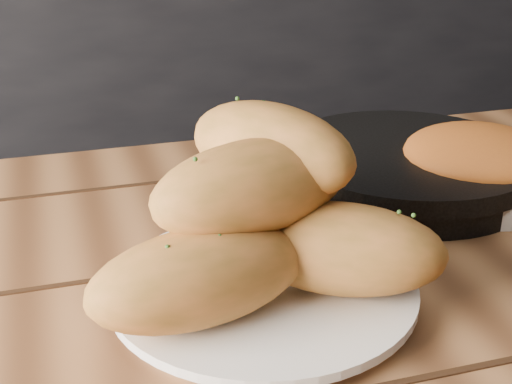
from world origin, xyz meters
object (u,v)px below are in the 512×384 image
object	(u,v)px
plate	(263,291)
skillet	(408,166)
bowl	(477,165)
bread_rolls	(260,215)

from	to	relation	value
plate	skillet	bearing A→B (deg)	38.89
bowl	skillet	bearing A→B (deg)	147.35
plate	bowl	bearing A→B (deg)	26.40
bread_rolls	skillet	world-z (taller)	bread_rolls
plate	bowl	xyz separation A→B (m)	(0.29, 0.14, 0.02)
plate	bread_rolls	world-z (taller)	bread_rolls
plate	bread_rolls	size ratio (longest dim) A/B	0.85
plate	skillet	world-z (taller)	skillet
bread_rolls	skillet	distance (m)	0.30
skillet	bowl	world-z (taller)	bowl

